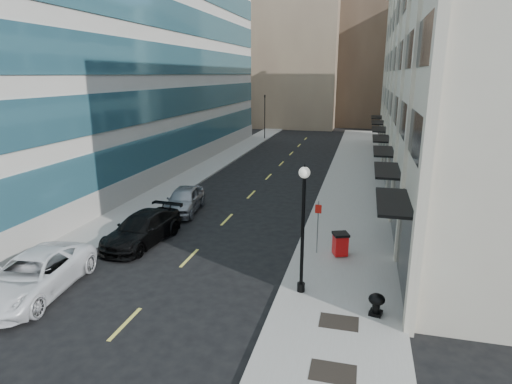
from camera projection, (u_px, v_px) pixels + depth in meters
The scene contains 20 objects.
ground at pixel (92, 358), 13.79m from camera, with size 160.00×160.00×0.00m, color black.
sidewalk_right at pixel (352, 200), 30.67m from camera, with size 5.00×80.00×0.15m, color gray.
sidewalk_left at pixel (172, 188), 34.00m from camera, with size 3.00×80.00×0.15m, color gray.
building_right at pixel (489, 72), 32.59m from camera, with size 15.30×46.50×18.25m.
building_left at pixel (106, 61), 40.14m from camera, with size 16.14×46.00×20.00m.
skyline_tan_near at pixel (299, 43), 74.54m from camera, with size 14.00×18.00×28.00m, color #998264.
skyline_brown at pixel (372, 26), 74.62m from camera, with size 12.00×16.00×34.00m, color brown.
skyline_tan_far at pixel (258, 63), 87.05m from camera, with size 12.00×14.00×22.00m, color #998264.
skyline_stone at pixel (433, 67), 68.51m from camera, with size 10.00×14.00×20.00m, color beige.
grate_mid at pixel (333, 372), 12.88m from camera, with size 1.40×1.00×0.01m, color black.
grate_far at pixel (339, 322), 15.49m from camera, with size 1.40×1.00×0.01m, color black.
road_centerline at pixel (240, 206), 29.67m from camera, with size 0.15×68.20×0.01m.
traffic_signal at pixel (265, 98), 58.41m from camera, with size 0.66×0.66×6.98m.
car_white_van at pixel (33, 275), 17.59m from camera, with size 2.78×6.04×1.68m, color white.
car_black_pickup at pixel (142, 229), 22.96m from camera, with size 2.26×5.56×1.61m, color black.
car_silver_sedan at pixel (184, 200), 28.16m from camera, with size 1.97×4.90×1.67m, color #95989D.
trash_bin at pixel (340, 243), 21.05m from camera, with size 0.93×0.93×1.18m.
lamppost at pixel (303, 219), 16.87m from camera, with size 0.45×0.45×5.39m.
sign_post at pixel (318, 220), 21.05m from camera, with size 0.32×0.07×2.71m.
urn_planter at pixel (377, 302), 15.85m from camera, with size 0.61×0.61×0.84m.
Camera 1 is at (8.05, -10.20, 8.83)m, focal length 30.00 mm.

